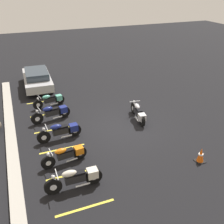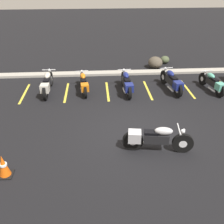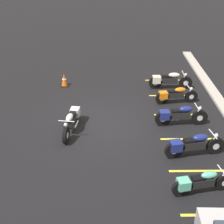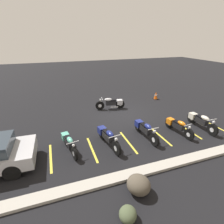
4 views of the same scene
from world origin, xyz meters
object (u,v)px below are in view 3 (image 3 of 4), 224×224
Objects in this scene: motorcycle_silver_featured at (72,120)px; parked_bike_1 at (175,95)px; parked_bike_0 at (168,80)px; parked_bike_3 at (192,145)px; traffic_cone at (64,80)px; parked_bike_4 at (201,182)px; parked_bike_2 at (179,115)px.

parked_bike_1 is (-2.27, 4.52, -0.03)m from motorcycle_silver_featured.
parked_bike_0 is 1.61m from parked_bike_1.
parked_bike_3 reaches higher than traffic_cone.
parked_bike_0 is 5.62m from parked_bike_3.
parked_bike_0 is 7.46m from parked_bike_4.
parked_bike_1 reaches higher than parked_bike_4.
parked_bike_3 is at bearing -90.55° from parked_bike_0.
parked_bike_0 is at bearing 83.59° from parked_bike_1.
parked_bike_1 is (1.61, 0.02, -0.04)m from parked_bike_0.
parked_bike_3 is (4.01, -0.15, 0.04)m from parked_bike_1.
parked_bike_1 is 1.02× the size of parked_bike_4.
parked_bike_0 is (-3.88, 4.50, 0.01)m from motorcycle_silver_featured.
parked_bike_0 is at bearing 85.58° from traffic_cone.
parked_bike_0 is at bearing 138.99° from motorcycle_silver_featured.
parked_bike_3 is 1.12× the size of parked_bike_4.
parked_bike_0 is at bearing 84.09° from parked_bike_2.
parked_bike_4 is 2.93× the size of traffic_cone.
parked_bike_0 is 5.34m from traffic_cone.
parked_bike_1 is 0.92× the size of parked_bike_2.
parked_bike_0 reaches higher than parked_bike_1.
parked_bike_2 is (-0.34, 4.32, 0.00)m from motorcycle_silver_featured.
parked_bike_2 is 0.99× the size of parked_bike_3.
parked_bike_4 is 9.33m from traffic_cone.
traffic_cone is at bearing 176.35° from parked_bike_0.
parked_bike_3 is 7.96m from traffic_cone.
parked_bike_3 reaches higher than parked_bike_0.
parked_bike_2 reaches higher than traffic_cone.
parked_bike_1 is at bearing 76.21° from parked_bike_4.
parked_bike_4 is (3.92, -0.13, -0.04)m from parked_bike_2.
parked_bike_2 is at bearing 102.76° from motorcycle_silver_featured.
traffic_cone is (-4.29, -0.82, -0.14)m from motorcycle_silver_featured.
motorcycle_silver_featured reaches higher than parked_bike_4.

